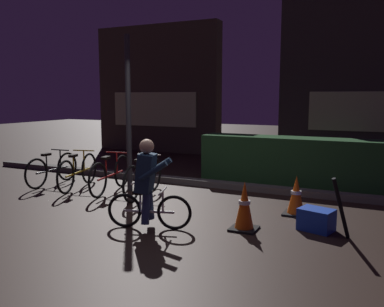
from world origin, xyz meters
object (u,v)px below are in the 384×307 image
object	(u,v)px
parked_bike_leftmost	(52,169)
traffic_cone_near	(244,206)
parked_bike_left_mid	(78,172)
traffic_cone_far	(296,196)
street_post	(128,114)
closed_umbrella	(341,209)
blue_crate	(316,220)
cyclist	(147,184)
parked_bike_center_left	(111,175)
parked_bike_center_right	(143,178)

from	to	relation	value
parked_bike_leftmost	traffic_cone_near	world-z (taller)	parked_bike_leftmost
parked_bike_left_mid	traffic_cone_far	distance (m)	4.27
parked_bike_left_mid	parked_bike_leftmost	bearing A→B (deg)	73.23
parked_bike_left_mid	traffic_cone_near	size ratio (longest dim) A/B	2.31
street_post	parked_bike_left_mid	distance (m)	1.56
traffic_cone_far	closed_umbrella	distance (m)	1.15
parked_bike_left_mid	blue_crate	size ratio (longest dim) A/B	3.56
parked_bike_left_mid	blue_crate	world-z (taller)	parked_bike_left_mid
parked_bike_leftmost	parked_bike_left_mid	world-z (taller)	parked_bike_left_mid
street_post	parked_bike_left_mid	size ratio (longest dim) A/B	1.89
blue_crate	cyclist	xyz separation A→B (m)	(-2.13, -0.90, 0.48)
parked_bike_center_left	blue_crate	distance (m)	3.95
street_post	traffic_cone_far	world-z (taller)	street_post
parked_bike_center_left	blue_crate	world-z (taller)	parked_bike_center_left
parked_bike_center_right	blue_crate	xyz separation A→B (m)	(3.16, -0.63, -0.19)
parked_bike_leftmost	traffic_cone_far	bearing A→B (deg)	-93.07
street_post	parked_bike_center_right	bearing A→B (deg)	-29.50
parked_bike_center_right	parked_bike_left_mid	bearing A→B (deg)	83.16
parked_bike_left_mid	closed_umbrella	distance (m)	5.08
parked_bike_center_right	blue_crate	world-z (taller)	parked_bike_center_right
parked_bike_leftmost	cyclist	distance (m)	3.62
traffic_cone_far	parked_bike_leftmost	bearing A→B (deg)	179.73
parked_bike_center_right	street_post	bearing A→B (deg)	53.06
parked_bike_center_right	closed_umbrella	size ratio (longest dim) A/B	1.90
parked_bike_center_right	cyclist	distance (m)	1.86
parked_bike_leftmost	traffic_cone_far	size ratio (longest dim) A/B	2.49
cyclist	closed_umbrella	xyz separation A→B (m)	(2.46, 0.65, -0.22)
street_post	parked_bike_leftmost	size ratio (longest dim) A/B	1.93
parked_bike_center_left	traffic_cone_far	bearing A→B (deg)	-98.71
parked_bike_leftmost	cyclist	size ratio (longest dim) A/B	1.23
closed_umbrella	parked_bike_center_right	bearing A→B (deg)	-62.99
parked_bike_center_left	traffic_cone_far	world-z (taller)	parked_bike_center_left
parked_bike_center_left	parked_bike_center_right	bearing A→B (deg)	-99.13
traffic_cone_far	closed_umbrella	world-z (taller)	closed_umbrella
parked_bike_center_right	traffic_cone_far	bearing A→B (deg)	-97.34
street_post	cyclist	distance (m)	2.50
cyclist	parked_bike_left_mid	bearing A→B (deg)	132.51
closed_umbrella	blue_crate	bearing A→B (deg)	-86.15
street_post	parked_bike_center_left	xyz separation A→B (m)	(-0.25, -0.27, -1.14)
parked_bike_center_left	parked_bike_center_right	world-z (taller)	parked_bike_center_right
parked_bike_left_mid	parked_bike_center_right	distance (m)	1.51
parked_bike_left_mid	blue_crate	xyz separation A→B (m)	(4.67, -0.61, -0.19)
blue_crate	closed_umbrella	bearing A→B (deg)	-37.25
parked_bike_center_left	closed_umbrella	distance (m)	4.32
traffic_cone_near	cyclist	world-z (taller)	cyclist
parked_bike_center_right	parked_bike_leftmost	bearing A→B (deg)	81.81
street_post	blue_crate	distance (m)	3.98
parked_bike_left_mid	parked_bike_center_right	world-z (taller)	parked_bike_center_right
traffic_cone_near	blue_crate	xyz separation A→B (m)	(0.90, 0.40, -0.18)
street_post	parked_bike_center_right	xyz separation A→B (m)	(0.49, -0.27, -1.14)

